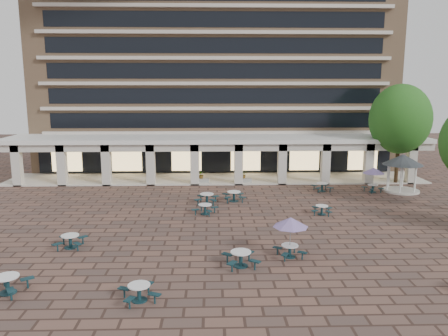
% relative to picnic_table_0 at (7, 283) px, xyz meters
% --- Properties ---
extents(ground, '(120.00, 120.00, 0.00)m').
position_rel_picnic_table_0_xyz_m(ground, '(9.82, 10.10, -0.49)').
color(ground, brown).
rests_on(ground, ground).
extents(apartment_building, '(40.00, 15.50, 25.20)m').
position_rel_picnic_table_0_xyz_m(apartment_building, '(9.82, 35.57, 12.11)').
color(apartment_building, tan).
rests_on(apartment_building, ground).
extents(retail_arcade, '(42.00, 6.60, 4.40)m').
position_rel_picnic_table_0_xyz_m(retail_arcade, '(9.82, 24.90, 2.51)').
color(retail_arcade, white).
rests_on(retail_arcade, ground).
extents(picnic_table_0, '(2.08, 2.08, 0.82)m').
position_rel_picnic_table_0_xyz_m(picnic_table_0, '(0.00, 0.00, 0.00)').
color(picnic_table_0, '#153840').
rests_on(picnic_table_0, ground).
extents(picnic_table_1, '(2.04, 2.04, 0.75)m').
position_rel_picnic_table_0_xyz_m(picnic_table_1, '(6.14, -0.90, -0.04)').
color(picnic_table_1, '#153840').
rests_on(picnic_table_1, ground).
extents(picnic_table_2, '(2.05, 2.05, 0.82)m').
position_rel_picnic_table_0_xyz_m(picnic_table_2, '(10.86, 2.73, -0.00)').
color(picnic_table_2, '#153840').
rests_on(picnic_table_2, ground).
extents(picnic_table_5, '(1.77, 1.77, 0.78)m').
position_rel_picnic_table_0_xyz_m(picnic_table_5, '(1.04, 5.72, -0.03)').
color(picnic_table_5, '#153840').
rests_on(picnic_table_5, ground).
extents(picnic_table_6, '(1.96, 1.96, 2.27)m').
position_rel_picnic_table_0_xyz_m(picnic_table_6, '(13.66, 3.93, 1.43)').
color(picnic_table_6, '#153840').
rests_on(picnic_table_6, ground).
extents(picnic_table_7, '(1.81, 1.81, 0.69)m').
position_rel_picnic_table_0_xyz_m(picnic_table_7, '(17.48, 12.08, -0.08)').
color(picnic_table_7, '#153840').
rests_on(picnic_table_7, ground).
extents(picnic_table_9, '(1.96, 1.96, 0.83)m').
position_rel_picnic_table_0_xyz_m(picnic_table_9, '(11.17, 16.09, 0.01)').
color(picnic_table_9, '#153840').
rests_on(picnic_table_9, ground).
extents(picnic_table_10, '(2.03, 2.03, 0.75)m').
position_rel_picnic_table_0_xyz_m(picnic_table_10, '(8.85, 12.44, -0.05)').
color(picnic_table_10, '#153840').
rests_on(picnic_table_10, ground).
extents(picnic_table_11, '(1.92, 1.92, 2.22)m').
position_rel_picnic_table_0_xyz_m(picnic_table_11, '(23.82, 18.98, 1.39)').
color(picnic_table_11, '#153840').
rests_on(picnic_table_11, ground).
extents(picnic_table_12, '(2.08, 2.08, 0.84)m').
position_rel_picnic_table_0_xyz_m(picnic_table_12, '(8.94, 15.38, 0.01)').
color(picnic_table_12, '#153840').
rests_on(picnic_table_12, ground).
extents(picnic_table_13, '(1.83, 1.83, 0.76)m').
position_rel_picnic_table_0_xyz_m(picnic_table_13, '(19.34, 19.42, -0.04)').
color(picnic_table_13, '#153840').
rests_on(picnic_table_13, ground).
extents(gazebo, '(3.60, 3.60, 3.35)m').
position_rel_picnic_table_0_xyz_m(gazebo, '(26.49, 19.19, 2.04)').
color(gazebo, beige).
rests_on(gazebo, ground).
extents(tree_east_c, '(5.79, 5.79, 9.64)m').
position_rel_picnic_table_0_xyz_m(tree_east_c, '(27.38, 22.46, 5.81)').
color(tree_east_c, '#3A2A17').
rests_on(tree_east_c, ground).
extents(planter_left, '(1.50, 0.77, 1.28)m').
position_rel_picnic_table_0_xyz_m(planter_left, '(8.32, 23.00, 0.03)').
color(planter_left, '#989893').
rests_on(planter_left, ground).
extents(planter_right, '(1.50, 0.66, 1.21)m').
position_rel_picnic_table_0_xyz_m(planter_right, '(12.49, 23.00, -0.02)').
color(planter_right, '#989893').
rests_on(planter_right, ground).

